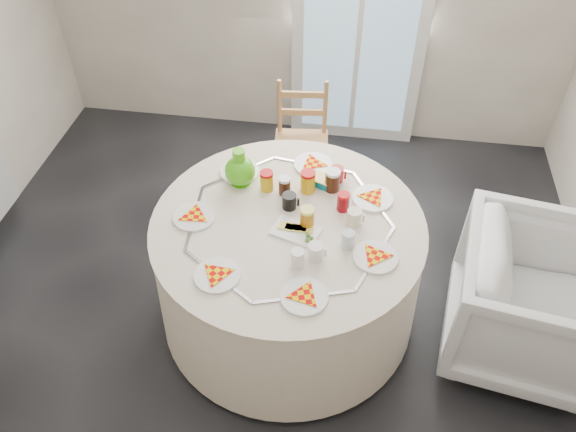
# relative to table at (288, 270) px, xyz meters

# --- Properties ---
(floor) EXTENTS (4.00, 4.00, 0.00)m
(floor) POSITION_rel_table_xyz_m (-0.15, -0.06, -0.38)
(floor) COLOR black
(floor) RESTS_ON ground
(glass_door) EXTENTS (1.00, 0.08, 2.10)m
(glass_door) POSITION_rel_table_xyz_m (0.25, 1.89, 0.68)
(glass_door) COLOR silver
(glass_door) RESTS_ON floor
(table) EXTENTS (1.49, 1.49, 0.75)m
(table) POSITION_rel_table_xyz_m (0.00, 0.00, 0.00)
(table) COLOR beige
(table) RESTS_ON floor
(wooden_chair) EXTENTS (0.41, 0.39, 0.84)m
(wooden_chair) POSITION_rel_table_xyz_m (-0.08, 1.13, 0.09)
(wooden_chair) COLOR tan
(wooden_chair) RESTS_ON floor
(armchair) EXTENTS (0.90, 0.95, 0.86)m
(armchair) POSITION_rel_table_xyz_m (1.35, -0.05, 0.02)
(armchair) COLOR silver
(armchair) RESTS_ON floor
(place_settings) EXTENTS (1.21, 1.21, 0.02)m
(place_settings) POSITION_rel_table_xyz_m (-0.00, 0.00, 0.40)
(place_settings) COLOR white
(place_settings) RESTS_ON table
(jar_cluster) EXTENTS (0.53, 0.35, 0.14)m
(jar_cluster) POSITION_rel_table_xyz_m (0.05, 0.20, 0.45)
(jar_cluster) COLOR #97570F
(jar_cluster) RESTS_ON table
(butter_tub) EXTENTS (0.15, 0.13, 0.05)m
(butter_tub) POSITION_rel_table_xyz_m (0.13, 0.33, 0.41)
(butter_tub) COLOR #056C91
(butter_tub) RESTS_ON table
(green_pitcher) EXTENTS (0.20, 0.20, 0.22)m
(green_pitcher) POSITION_rel_table_xyz_m (-0.31, 0.28, 0.49)
(green_pitcher) COLOR #47B914
(green_pitcher) RESTS_ON table
(cheese_platter) EXTENTS (0.27, 0.22, 0.03)m
(cheese_platter) POSITION_rel_table_xyz_m (0.05, -0.06, 0.40)
(cheese_platter) COLOR white
(cheese_platter) RESTS_ON table
(mugs_glasses) EXTENTS (0.75, 0.75, 0.11)m
(mugs_glasses) POSITION_rel_table_xyz_m (0.17, -0.00, 0.44)
(mugs_glasses) COLOR gray
(mugs_glasses) RESTS_ON table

